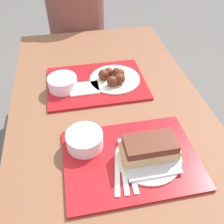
% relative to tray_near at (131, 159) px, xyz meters
% --- Properties ---
extents(ground_plane, '(12.00, 12.00, 0.00)m').
position_rel_tray_near_xyz_m(ground_plane, '(-0.02, 0.19, -0.73)').
color(ground_plane, '#605B56').
extents(picnic_table, '(0.83, 1.68, 0.73)m').
position_rel_tray_near_xyz_m(picnic_table, '(-0.02, 0.19, -0.10)').
color(picnic_table, brown).
rests_on(picnic_table, ground_plane).
extents(picnic_bench_far, '(0.79, 0.28, 0.45)m').
position_rel_tray_near_xyz_m(picnic_bench_far, '(-0.02, 1.25, -0.36)').
color(picnic_bench_far, brown).
rests_on(picnic_bench_far, ground_plane).
extents(tray_near, '(0.45, 0.33, 0.01)m').
position_rel_tray_near_xyz_m(tray_near, '(0.00, 0.00, 0.00)').
color(tray_near, '#B21419').
rests_on(tray_near, picnic_table).
extents(tray_far, '(0.45, 0.33, 0.01)m').
position_rel_tray_near_xyz_m(tray_far, '(-0.05, 0.46, 0.00)').
color(tray_far, '#B21419').
rests_on(tray_far, picnic_table).
extents(bowl_coleslaw_near, '(0.13, 0.13, 0.06)m').
position_rel_tray_near_xyz_m(bowl_coleslaw_near, '(-0.15, 0.09, 0.04)').
color(bowl_coleslaw_near, white).
rests_on(bowl_coleslaw_near, tray_near).
extents(brisket_sandwich_plate, '(0.22, 0.22, 0.08)m').
position_rel_tray_near_xyz_m(brisket_sandwich_plate, '(0.06, -0.01, 0.04)').
color(brisket_sandwich_plate, beige).
rests_on(brisket_sandwich_plate, tray_near).
extents(plastic_fork_near, '(0.04, 0.17, 0.00)m').
position_rel_tray_near_xyz_m(plastic_fork_near, '(-0.04, -0.05, 0.01)').
color(plastic_fork_near, white).
rests_on(plastic_fork_near, tray_near).
extents(plastic_knife_near, '(0.02, 0.17, 0.00)m').
position_rel_tray_near_xyz_m(plastic_knife_near, '(-0.01, -0.05, 0.01)').
color(plastic_knife_near, white).
rests_on(plastic_knife_near, tray_near).
extents(plastic_spoon_near, '(0.05, 0.17, 0.00)m').
position_rel_tray_near_xyz_m(plastic_spoon_near, '(-0.06, -0.05, 0.01)').
color(plastic_spoon_near, white).
rests_on(plastic_spoon_near, tray_near).
extents(condiment_packet, '(0.04, 0.03, 0.01)m').
position_rel_tray_near_xyz_m(condiment_packet, '(0.01, 0.07, 0.01)').
color(condiment_packet, '#3F3F47').
rests_on(condiment_packet, tray_near).
extents(bowl_coleslaw_far, '(0.13, 0.13, 0.06)m').
position_rel_tray_near_xyz_m(bowl_coleslaw_far, '(-0.20, 0.44, 0.04)').
color(bowl_coleslaw_far, white).
rests_on(bowl_coleslaw_far, tray_far).
extents(wings_plate_far, '(0.24, 0.24, 0.06)m').
position_rel_tray_near_xyz_m(wings_plate_far, '(0.03, 0.45, 0.03)').
color(wings_plate_far, beige).
rests_on(wings_plate_far, tray_far).
extents(napkin_far, '(0.13, 0.09, 0.01)m').
position_rel_tray_near_xyz_m(napkin_far, '(-0.11, 0.41, 0.01)').
color(napkin_far, white).
rests_on(napkin_far, tray_far).
extents(person_seated_across, '(0.39, 0.39, 0.74)m').
position_rel_tray_near_xyz_m(person_seated_across, '(-0.08, 1.25, 0.02)').
color(person_seated_across, brown).
rests_on(person_seated_across, picnic_bench_far).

